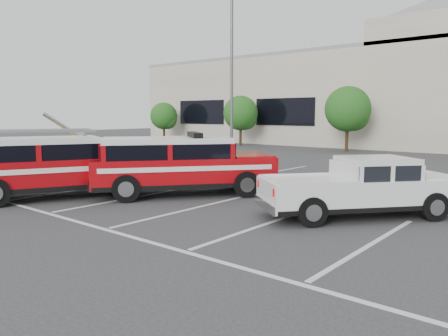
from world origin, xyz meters
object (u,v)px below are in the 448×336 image
at_px(tree_mid_left, 349,111).
at_px(tree_far_left, 165,117).
at_px(light_pole_left, 232,74).
at_px(tree_left, 242,114).
at_px(fire_chief_suv, 180,169).
at_px(ladder_suv, 52,170).
at_px(white_pickup, 361,193).
at_px(utility_rig, 58,157).

bearing_deg(tree_mid_left, tree_far_left, -180.00).
bearing_deg(light_pole_left, tree_left, 124.52).
height_order(fire_chief_suv, ladder_suv, ladder_suv).
xyz_separation_m(tree_far_left, white_pickup, (29.08, -19.63, -1.86)).
relative_size(tree_mid_left, ladder_suv, 0.79).
relative_size(tree_left, fire_chief_suv, 0.71).
xyz_separation_m(light_pole_left, white_pickup, (12.17, -9.58, -4.55)).
bearing_deg(fire_chief_suv, tree_mid_left, 136.15).
height_order(tree_left, utility_rig, tree_left).
bearing_deg(fire_chief_suv, light_pole_left, 158.16).
bearing_deg(tree_left, tree_mid_left, 0.00).
bearing_deg(tree_left, ladder_suv, -66.84).
height_order(tree_left, tree_mid_left, tree_mid_left).
bearing_deg(utility_rig, fire_chief_suv, 13.42).
xyz_separation_m(tree_left, light_pole_left, (6.91, -10.05, 2.41)).
height_order(tree_left, light_pole_left, light_pole_left).
height_order(tree_left, ladder_suv, tree_left).
bearing_deg(ladder_suv, tree_far_left, 155.14).
bearing_deg(tree_far_left, tree_mid_left, 0.00).
xyz_separation_m(tree_left, tree_mid_left, (10.00, 0.00, 0.27)).
relative_size(tree_mid_left, light_pole_left, 0.47).
height_order(tree_left, fire_chief_suv, tree_left).
xyz_separation_m(tree_left, white_pickup, (19.08, -19.63, -2.13)).
relative_size(tree_mid_left, white_pickup, 0.94).
distance_m(tree_left, white_pickup, 27.46).
bearing_deg(tree_left, fire_chief_suv, -57.58).
relative_size(ladder_suv, utility_rig, 1.64).
bearing_deg(ladder_suv, white_pickup, 47.95).
distance_m(tree_left, light_pole_left, 12.43).
xyz_separation_m(tree_left, ladder_suv, (10.06, -23.51, -1.87)).
distance_m(light_pole_left, fire_chief_suv, 12.77).
height_order(tree_mid_left, ladder_suv, tree_mid_left).
distance_m(tree_mid_left, fire_chief_suv, 20.76).
bearing_deg(tree_left, tree_far_left, -180.00).
bearing_deg(light_pole_left, white_pickup, -38.22).
relative_size(light_pole_left, ladder_suv, 1.66).
distance_m(tree_far_left, white_pickup, 35.13).
bearing_deg(utility_rig, tree_far_left, 144.13).
xyz_separation_m(light_pole_left, utility_rig, (-4.20, -9.10, -4.61)).
relative_size(tree_far_left, ladder_suv, 0.65).
bearing_deg(tree_far_left, ladder_suv, -49.53).
relative_size(white_pickup, ladder_suv, 0.84).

